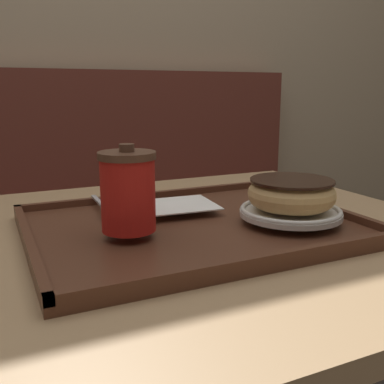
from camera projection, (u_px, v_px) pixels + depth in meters
The scene contains 9 objects.
wall_behind at pixel (61, 12), 1.60m from camera, with size 8.00×0.05×2.40m.
booth_bench at pixel (117, 263), 1.63m from camera, with size 1.54×0.44×1.00m.
cafe_table at pixel (192, 324), 0.77m from camera, with size 0.86×0.78×0.71m.
serving_tray at pixel (192, 227), 0.72m from camera, with size 0.51×0.39×0.02m.
napkin_paper at pixel (177, 205), 0.78m from camera, with size 0.14×0.12×0.00m.
coffee_cup_front at pixel (128, 191), 0.63m from camera, with size 0.08×0.08×0.12m.
plate_with_chocolate_donut at pixel (290, 212), 0.72m from camera, with size 0.16×0.16×0.01m.
donut_chocolate_glazed at pixel (291, 193), 0.71m from camera, with size 0.14×0.14×0.05m.
spoon at pixel (105, 206), 0.76m from camera, with size 0.02×0.13×0.01m.
Camera 1 is at (-0.30, -0.64, 0.93)m, focal length 42.00 mm.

